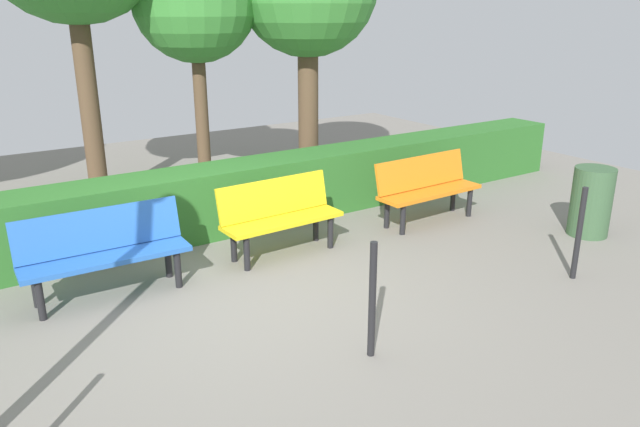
% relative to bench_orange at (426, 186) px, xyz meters
% --- Properties ---
extents(ground_plane, '(16.00, 16.00, 0.00)m').
position_rel_bench_orange_xyz_m(ground_plane, '(3.05, 0.67, -0.48)').
color(ground_plane, gray).
extents(bench_orange, '(1.54, 0.51, 0.86)m').
position_rel_bench_orange_xyz_m(bench_orange, '(0.00, 0.00, 0.00)').
color(bench_orange, orange).
rests_on(bench_orange, ground_plane).
extents(bench_yellow, '(1.44, 0.51, 0.86)m').
position_rel_bench_orange_xyz_m(bench_yellow, '(2.19, -0.10, -0.00)').
color(bench_yellow, yellow).
rests_on(bench_yellow, ground_plane).
extents(bench_blue, '(1.61, 0.51, 0.86)m').
position_rel_bench_orange_xyz_m(bench_blue, '(4.17, -0.11, 0.00)').
color(bench_blue, blue).
rests_on(bench_blue, ground_plane).
extents(hedge_row, '(11.22, 0.69, 0.84)m').
position_rel_bench_orange_xyz_m(hedge_row, '(2.12, -1.16, -0.06)').
color(hedge_row, '#2D6B28').
rests_on(hedge_row, ground_plane).
extents(tree_mid, '(1.81, 1.81, 3.74)m').
position_rel_bench_orange_xyz_m(tree_mid, '(1.83, -3.05, 2.33)').
color(tree_mid, brown).
rests_on(tree_mid, ground_plane).
extents(railing_post_near, '(0.06, 0.06, 1.00)m').
position_rel_bench_orange_xyz_m(railing_post_near, '(-0.03, 2.24, 0.02)').
color(railing_post_near, black).
rests_on(railing_post_near, ground_plane).
extents(railing_post_mid, '(0.06, 0.06, 1.00)m').
position_rel_bench_orange_xyz_m(railing_post_mid, '(2.69, 2.24, 0.02)').
color(railing_post_mid, black).
rests_on(railing_post_mid, ground_plane).
extents(trash_bin, '(0.49, 0.49, 0.86)m').
position_rel_bench_orange_xyz_m(trash_bin, '(-1.33, 1.54, -0.05)').
color(trash_bin, '#385938').
rests_on(trash_bin, ground_plane).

